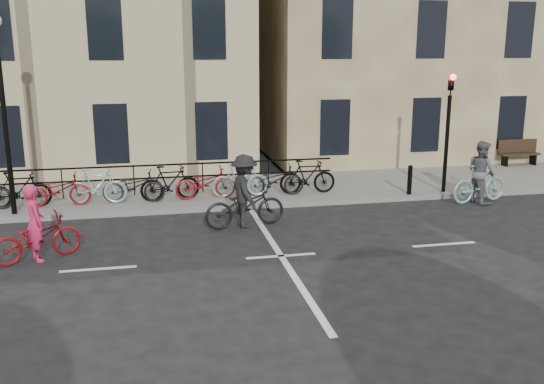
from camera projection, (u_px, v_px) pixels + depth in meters
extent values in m
plane|color=black|center=(281.00, 256.00, 13.71)|extent=(120.00, 120.00, 0.00)
cube|color=slate|center=(112.00, 197.00, 18.60)|extent=(46.00, 4.00, 0.15)
cube|color=#8C7755|center=(418.00, 8.00, 26.36)|extent=(14.00, 10.00, 12.00)
cylinder|color=black|center=(447.00, 144.00, 18.67)|extent=(0.12, 0.12, 3.00)
imported|color=black|center=(451.00, 80.00, 18.20)|extent=(0.15, 0.18, 0.90)
sphere|color=#FF0C05|center=(453.00, 77.00, 18.06)|extent=(0.18, 0.18, 0.18)
cylinder|color=black|center=(5.00, 123.00, 15.97)|extent=(0.14, 0.14, 5.00)
cylinder|color=black|center=(410.00, 180.00, 18.59)|extent=(0.14, 0.14, 0.90)
cylinder|color=black|center=(481.00, 177.00, 19.06)|extent=(0.14, 0.14, 0.90)
cube|color=black|center=(505.00, 161.00, 22.95)|extent=(0.06, 0.38, 0.40)
cube|color=black|center=(533.00, 159.00, 23.18)|extent=(0.06, 0.38, 0.40)
cube|color=black|center=(519.00, 154.00, 23.01)|extent=(1.60, 0.40, 0.06)
cube|color=black|center=(517.00, 146.00, 23.11)|extent=(1.60, 0.06, 0.50)
cube|color=black|center=(151.00, 179.00, 18.62)|extent=(11.45, 0.04, 0.95)
imported|color=black|center=(19.00, 190.00, 17.02)|extent=(1.75, 0.49, 1.05)
imported|color=maroon|center=(58.00, 190.00, 17.24)|extent=(1.80, 0.63, 0.95)
imported|color=#92BDC0|center=(96.00, 186.00, 17.44)|extent=(1.75, 0.49, 1.05)
imported|color=black|center=(134.00, 186.00, 17.66)|extent=(1.80, 0.63, 0.95)
imported|color=black|center=(170.00, 183.00, 17.85)|extent=(1.75, 0.49, 1.05)
imported|color=maroon|center=(206.00, 183.00, 18.07)|extent=(1.80, 0.63, 0.95)
imported|color=#92BDC0|center=(240.00, 180.00, 18.27)|extent=(1.75, 0.49, 1.05)
imported|color=black|center=(274.00, 180.00, 18.49)|extent=(1.80, 0.63, 0.95)
imported|color=black|center=(307.00, 177.00, 18.68)|extent=(1.75, 0.49, 1.05)
imported|color=maroon|center=(36.00, 238.00, 13.34)|extent=(2.05, 1.43, 1.02)
imported|color=#D12555|center=(35.00, 223.00, 13.26)|extent=(0.64, 0.75, 1.73)
imported|color=#92BDC0|center=(480.00, 183.00, 18.19)|extent=(2.01, 0.91, 1.17)
imported|color=#5C5B60|center=(481.00, 172.00, 18.11)|extent=(0.87, 1.03, 1.88)
imported|color=black|center=(245.00, 206.00, 15.78)|extent=(2.25, 1.12, 1.13)
imported|color=black|center=(245.00, 191.00, 15.68)|extent=(0.92, 1.35, 1.92)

